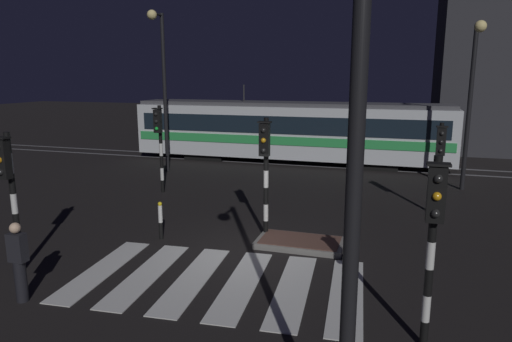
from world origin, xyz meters
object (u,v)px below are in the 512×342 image
Objects in this scene: traffic_light_corner_near_right at (433,226)px; traffic_light_median_centre at (265,160)px; street_lamp_near_kerb at (356,102)px; street_lamp_trackside_right at (472,86)px; tram at (289,130)px; bollard_island_edge at (161,220)px; traffic_light_corner_near_left at (9,182)px; pedestrian_waiting_at_kerb at (19,262)px; street_lamp_trackside_left at (162,73)px; traffic_light_corner_far_left at (159,136)px; traffic_light_corner_far_right at (440,155)px.

traffic_light_median_centre is at bearing 132.56° from traffic_light_corner_near_right.
street_lamp_near_kerb is 1.03× the size of street_lamp_trackside_right.
tram is 12.84m from bollard_island_edge.
street_lamp_near_kerb reaches higher than traffic_light_corner_near_left.
street_lamp_near_kerb reaches higher than street_lamp_trackside_right.
street_lamp_near_kerb is (8.07, -3.58, 2.14)m from traffic_light_corner_near_left.
tram is at bearing 104.93° from street_lamp_near_kerb.
pedestrian_waiting_at_kerb is (-9.97, -12.86, -3.37)m from street_lamp_trackside_right.
traffic_light_corner_far_left is at bearing -63.89° from street_lamp_trackside_left.
traffic_light_corner_far_left is 0.46× the size of street_lamp_trackside_left.
traffic_light_corner_near_left is 6.41m from traffic_light_median_centre.
street_lamp_trackside_right is at bearing 80.50° from traffic_light_corner_near_right.
pedestrian_waiting_at_kerb is 4.30m from bollard_island_edge.
traffic_light_corner_near_right is (4.14, -4.51, -0.07)m from traffic_light_median_centre.
bollard_island_edge is (-9.02, -8.67, -3.69)m from street_lamp_trackside_right.
traffic_light_corner_near_left reaches higher than pedestrian_waiting_at_kerb.
traffic_light_corner_near_right reaches higher than traffic_light_corner_far_right.
tram is 15.33× the size of bollard_island_edge.
traffic_light_corner_far_right reaches higher than bollard_island_edge.
traffic_light_corner_near_left is 1.97× the size of pedestrian_waiting_at_kerb.
traffic_light_corner_far_left is 9.25m from pedestrian_waiting_at_kerb.
traffic_light_median_centre is at bearing 53.70° from pedestrian_waiting_at_kerb.
traffic_light_median_centre is 3.46m from bollard_island_edge.
traffic_light_corner_far_right reaches higher than pedestrian_waiting_at_kerb.
traffic_light_corner_far_left is 5.73m from bollard_island_edge.
tram is at bearing 84.29° from pedestrian_waiting_at_kerb.
street_lamp_near_kerb is (3.08, -7.60, 2.07)m from traffic_light_median_centre.
street_lamp_near_kerb is at bearing -108.82° from traffic_light_corner_near_right.
street_lamp_trackside_left is 7.31m from tram.
traffic_light_corner_near_left is at bearing -100.37° from tram.
street_lamp_trackside_left is at bearing 116.11° from traffic_light_corner_far_left.
traffic_light_corner_far_right is 11.77m from street_lamp_near_kerb.
traffic_light_median_centre is at bearing -35.21° from traffic_light_corner_far_left.
traffic_light_corner_far_right is at bearing 31.73° from bollard_island_edge.
traffic_light_corner_far_left is (-5.44, 3.84, 0.01)m from traffic_light_median_centre.
traffic_light_corner_far_left is at bearing 138.93° from traffic_light_corner_near_right.
traffic_light_corner_far_left is (-0.45, 7.86, 0.08)m from traffic_light_corner_near_left.
traffic_light_corner_near_right is 12.70m from traffic_light_corner_far_left.
traffic_light_median_centre is 1.12× the size of traffic_light_corner_far_right.
tram is at bearing 100.04° from traffic_light_median_centre.
street_lamp_trackside_right is at bearing 46.41° from traffic_light_corner_near_left.
traffic_light_corner_far_right is 13.01m from street_lamp_trackside_left.
traffic_light_corner_far_right is 12.51m from pedestrian_waiting_at_kerb.
traffic_light_corner_far_left is 2.04× the size of pedestrian_waiting_at_kerb.
traffic_light_corner_near_left is at bearing -141.53° from traffic_light_corner_far_right.
traffic_light_median_centre reaches higher than bollard_island_edge.
traffic_light_median_centre reaches higher than pedestrian_waiting_at_kerb.
traffic_light_median_centre is at bearing 38.92° from traffic_light_corner_near_left.
traffic_light_corner_far_right is 1.82× the size of pedestrian_waiting_at_kerb.
traffic_light_corner_near_left is 0.20× the size of tram.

